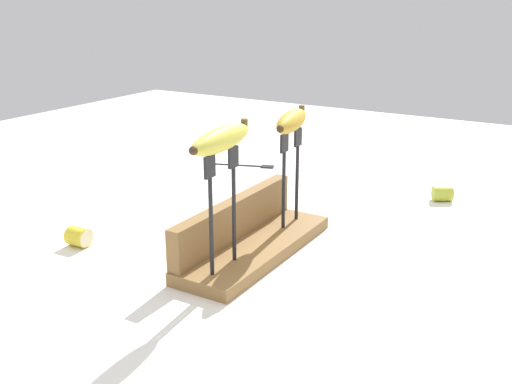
{
  "coord_description": "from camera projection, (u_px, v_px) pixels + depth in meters",
  "views": [
    {
      "loc": [
        -0.91,
        -0.54,
        0.47
      ],
      "look_at": [
        0.0,
        0.0,
        0.12
      ],
      "focal_mm": 42.4,
      "sensor_mm": 36.0,
      "label": 1
    }
  ],
  "objects": [
    {
      "name": "ground_plane",
      "position": [
        256.0,
        254.0,
        1.15
      ],
      "size": [
        3.0,
        3.0,
        0.0
      ],
      "primitive_type": "plane",
      "color": "white"
    },
    {
      "name": "wooden_board",
      "position": [
        256.0,
        248.0,
        1.15
      ],
      "size": [
        0.39,
        0.12,
        0.02
      ],
      "primitive_type": "cube",
      "color": "olive",
      "rests_on": "ground"
    },
    {
      "name": "board_backstop",
      "position": [
        234.0,
        218.0,
        1.15
      ],
      "size": [
        0.38,
        0.03,
        0.08
      ],
      "primitive_type": "cube",
      "color": "olive",
      "rests_on": "wooden_board"
    },
    {
      "name": "fork_stand_left",
      "position": [
        222.0,
        200.0,
        1.0
      ],
      "size": [
        0.09,
        0.01,
        0.21
      ],
      "color": "black",
      "rests_on": "wooden_board"
    },
    {
      "name": "fork_stand_right",
      "position": [
        291.0,
        169.0,
        1.2
      ],
      "size": [
        0.08,
        0.01,
        0.19
      ],
      "color": "black",
      "rests_on": "wooden_board"
    },
    {
      "name": "banana_raised_left",
      "position": [
        221.0,
        139.0,
        0.97
      ],
      "size": [
        0.18,
        0.05,
        0.04
      ],
      "color": "#DBD147",
      "rests_on": "fork_stand_left"
    },
    {
      "name": "banana_raised_right",
      "position": [
        292.0,
        121.0,
        1.17
      ],
      "size": [
        0.17,
        0.07,
        0.04
      ],
      "color": "gold",
      "rests_on": "fork_stand_right"
    },
    {
      "name": "fork_fallen_near",
      "position": [
        251.0,
        165.0,
        1.73
      ],
      "size": [
        0.08,
        0.18,
        0.01
      ],
      "color": "black",
      "rests_on": "ground"
    },
    {
      "name": "banana_chunk_near",
      "position": [
        79.0,
        237.0,
        1.18
      ],
      "size": [
        0.04,
        0.04,
        0.04
      ],
      "color": "yellow",
      "rests_on": "ground"
    },
    {
      "name": "banana_chunk_far",
      "position": [
        443.0,
        194.0,
        1.44
      ],
      "size": [
        0.05,
        0.06,
        0.04
      ],
      "color": "#B2C138",
      "rests_on": "ground"
    }
  ]
}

